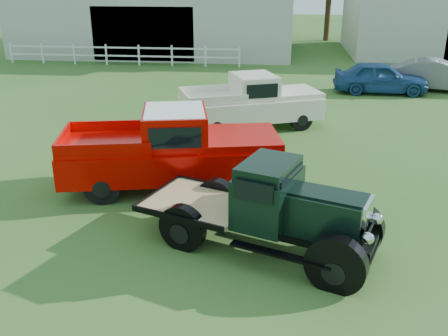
# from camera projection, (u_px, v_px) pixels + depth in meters

# --- Properties ---
(ground) EXTENTS (120.00, 120.00, 0.00)m
(ground) POSITION_uv_depth(u_px,v_px,m) (208.00, 234.00, 10.65)
(ground) COLOR #2A551D
(shed_left) EXTENTS (18.80, 10.20, 5.60)m
(shed_left) POSITION_uv_depth(u_px,v_px,m) (160.00, 9.00, 34.38)
(shed_left) COLOR #AFB198
(shed_left) RESTS_ON ground
(fence_rail) EXTENTS (14.20, 0.16, 1.20)m
(fence_rail) POSITION_uv_depth(u_px,v_px,m) (123.00, 55.00, 29.75)
(fence_rail) COLOR white
(fence_rail) RESTS_ON ground
(vintage_flatbed) EXTENTS (5.09, 3.41, 1.88)m
(vintage_flatbed) POSITION_uv_depth(u_px,v_px,m) (263.00, 206.00, 9.78)
(vintage_flatbed) COLOR black
(vintage_flatbed) RESTS_ON ground
(red_pickup) EXTENTS (5.99, 3.29, 2.07)m
(red_pickup) POSITION_uv_depth(u_px,v_px,m) (171.00, 148.00, 12.66)
(red_pickup) COLOR #C10501
(red_pickup) RESTS_ON ground
(white_pickup) EXTENTS (5.45, 3.73, 1.87)m
(white_pickup) POSITION_uv_depth(u_px,v_px,m) (251.00, 102.00, 17.59)
(white_pickup) COLOR silver
(white_pickup) RESTS_ON ground
(misc_car_blue) EXTENTS (4.23, 1.79, 1.43)m
(misc_car_blue) POSITION_uv_depth(u_px,v_px,m) (380.00, 77.00, 22.78)
(misc_car_blue) COLOR navy
(misc_car_blue) RESTS_ON ground
(misc_car_grey) EXTENTS (4.57, 2.50, 1.43)m
(misc_car_grey) POSITION_uv_depth(u_px,v_px,m) (437.00, 75.00, 23.28)
(misc_car_grey) COLOR #5F5F60
(misc_car_grey) RESTS_ON ground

